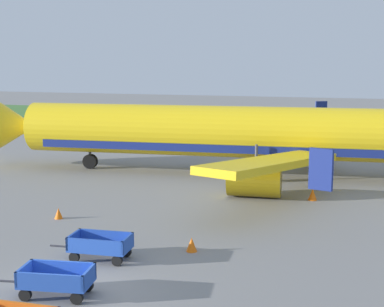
% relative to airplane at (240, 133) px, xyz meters
% --- Properties ---
extents(ground_plane, '(220.00, 220.00, 0.00)m').
position_rel_airplane_xyz_m(ground_plane, '(-1.29, -22.82, -3.05)').
color(ground_plane, gray).
extents(grass_strip, '(220.00, 28.00, 0.06)m').
position_rel_airplane_xyz_m(grass_strip, '(-1.29, 35.83, -3.02)').
color(grass_strip, '#477A38').
rests_on(grass_strip, ground).
extents(airplane, '(37.67, 30.27, 11.34)m').
position_rel_airplane_xyz_m(airplane, '(0.00, 0.00, 0.00)').
color(airplane, yellow).
rests_on(airplane, ground).
extents(baggage_cart_second_in_row, '(3.62, 1.76, 1.07)m').
position_rel_airplane_xyz_m(baggage_cart_second_in_row, '(-1.37, -23.27, -2.45)').
color(baggage_cart_second_in_row, '#234CB2').
rests_on(baggage_cart_second_in_row, ground).
extents(baggage_cart_third_in_row, '(3.60, 1.58, 1.07)m').
position_rel_airplane_xyz_m(baggage_cart_third_in_row, '(-1.58, -19.35, -2.45)').
color(baggage_cart_third_in_row, '#234CB2').
rests_on(baggage_cart_third_in_row, ground).
extents(traffic_cone_near_plane, '(0.48, 0.48, 0.63)m').
position_rel_airplane_xyz_m(traffic_cone_near_plane, '(1.78, -17.22, -2.74)').
color(traffic_cone_near_plane, orange).
rests_on(traffic_cone_near_plane, ground).
extents(traffic_cone_mid_apron, '(0.44, 0.44, 0.57)m').
position_rel_airplane_xyz_m(traffic_cone_mid_apron, '(-6.51, -14.29, -2.77)').
color(traffic_cone_mid_apron, orange).
rests_on(traffic_cone_mid_apron, ground).
extents(traffic_cone_by_carts, '(0.54, 0.54, 0.70)m').
position_rel_airplane_xyz_m(traffic_cone_by_carts, '(5.89, -6.18, -2.70)').
color(traffic_cone_by_carts, orange).
rests_on(traffic_cone_by_carts, ground).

